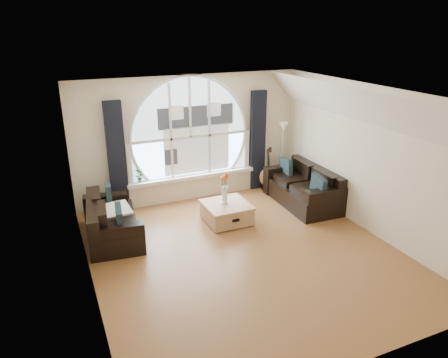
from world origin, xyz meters
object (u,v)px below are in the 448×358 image
guitar (267,168)px  sofa_left (112,217)px  coffee_chest (227,212)px  vase_flowers (225,185)px  floor_lamp (282,157)px  sofa_right (302,187)px  potted_plant (139,175)px

guitar → sofa_left: bearing=-158.2°
coffee_chest → vase_flowers: 0.56m
coffee_chest → floor_lamp: 2.23m
sofa_right → vase_flowers: bearing=-175.0°
floor_lamp → guitar: floor_lamp is taller
coffee_chest → vase_flowers: size_ratio=1.23×
sofa_right → guitar: size_ratio=1.72×
sofa_left → guitar: 3.85m
coffee_chest → sofa_left: bearing=173.3°
coffee_chest → vase_flowers: vase_flowers is taller
floor_lamp → potted_plant: floor_lamp is taller
sofa_right → guitar: guitar is taller
sofa_right → sofa_left: bearing=-179.4°
floor_lamp → potted_plant: size_ratio=5.06×
coffee_chest → guitar: size_ratio=0.81×
sofa_left → potted_plant: size_ratio=5.26×
vase_flowers → coffee_chest: bearing=-63.1°
sofa_left → floor_lamp: (4.03, 0.82, 0.40)m
potted_plant → sofa_left: bearing=-124.2°
sofa_left → coffee_chest: (2.17, -0.24, -0.19)m
sofa_right → coffee_chest: size_ratio=2.12×
guitar → potted_plant: guitar is taller
coffee_chest → vase_flowers: (-0.02, 0.05, 0.56)m
vase_flowers → guitar: 1.97m
vase_flowers → guitar: (1.58, 1.15, -0.24)m
vase_flowers → sofa_left: bearing=174.7°
sofa_left → coffee_chest: bearing=0.2°
floor_lamp → vase_flowers: bearing=-151.8°
sofa_left → sofa_right: 4.01m
floor_lamp → guitar: bearing=156.7°
sofa_left → coffee_chest: size_ratio=1.93×
sofa_left → sofa_right: bearing=5.1°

